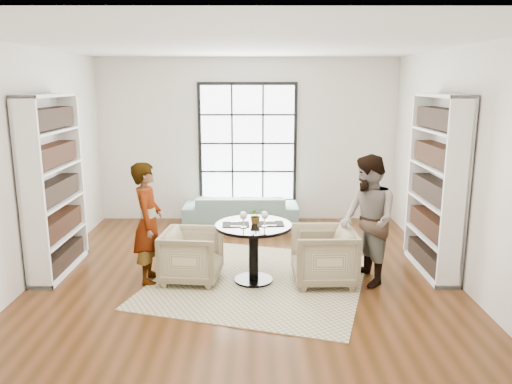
{
  "coord_description": "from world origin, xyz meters",
  "views": [
    {
      "loc": [
        0.13,
        -6.23,
        2.53
      ],
      "look_at": [
        0.15,
        0.4,
        1.09
      ],
      "focal_mm": 35.0,
      "sensor_mm": 36.0,
      "label": 1
    }
  ],
  "objects_px": {
    "armchair_right": "(323,256)",
    "wine_glass_right": "(265,216)",
    "sofa": "(241,211)",
    "armchair_left": "(192,256)",
    "pedestal_table": "(254,240)",
    "flower_centerpiece": "(256,215)",
    "person_right": "(368,220)",
    "wine_glass_left": "(243,216)",
    "person_left": "(148,223)"
  },
  "relations": [
    {
      "from": "armchair_right",
      "to": "wine_glass_right",
      "type": "relative_size",
      "value": 4.06
    },
    {
      "from": "sofa",
      "to": "armchair_left",
      "type": "distance_m",
      "value": 2.59
    },
    {
      "from": "pedestal_table",
      "to": "flower_centerpiece",
      "type": "distance_m",
      "value": 0.32
    },
    {
      "from": "armchair_left",
      "to": "armchair_right",
      "type": "xyz_separation_m",
      "value": [
        1.7,
        -0.07,
        0.02
      ]
    },
    {
      "from": "armchair_right",
      "to": "person_right",
      "type": "xyz_separation_m",
      "value": [
        0.55,
        0.0,
        0.47
      ]
    },
    {
      "from": "armchair_right",
      "to": "wine_glass_left",
      "type": "xyz_separation_m",
      "value": [
        -1.02,
        -0.13,
        0.57
      ]
    },
    {
      "from": "pedestal_table",
      "to": "flower_centerpiece",
      "type": "height_order",
      "value": "flower_centerpiece"
    },
    {
      "from": "armchair_right",
      "to": "sofa",
      "type": "bearing_deg",
      "value": -157.4
    },
    {
      "from": "wine_glass_left",
      "to": "flower_centerpiece",
      "type": "distance_m",
      "value": 0.25
    },
    {
      "from": "person_right",
      "to": "armchair_left",
      "type": "bearing_deg",
      "value": -103.67
    },
    {
      "from": "person_right",
      "to": "wine_glass_left",
      "type": "distance_m",
      "value": 1.58
    },
    {
      "from": "armchair_left",
      "to": "person_left",
      "type": "relative_size",
      "value": 0.48
    },
    {
      "from": "pedestal_table",
      "to": "person_left",
      "type": "height_order",
      "value": "person_left"
    },
    {
      "from": "armchair_right",
      "to": "person_right",
      "type": "relative_size",
      "value": 0.48
    },
    {
      "from": "armchair_right",
      "to": "wine_glass_left",
      "type": "distance_m",
      "value": 1.18
    },
    {
      "from": "sofa",
      "to": "person_left",
      "type": "height_order",
      "value": "person_left"
    },
    {
      "from": "pedestal_table",
      "to": "sofa",
      "type": "relative_size",
      "value": 0.48
    },
    {
      "from": "armchair_left",
      "to": "wine_glass_left",
      "type": "relative_size",
      "value": 3.61
    },
    {
      "from": "armchair_right",
      "to": "wine_glass_right",
      "type": "xyz_separation_m",
      "value": [
        -0.76,
        -0.08,
        0.56
      ]
    },
    {
      "from": "pedestal_table",
      "to": "wine_glass_left",
      "type": "bearing_deg",
      "value": -129.33
    },
    {
      "from": "pedestal_table",
      "to": "armchair_right",
      "type": "distance_m",
      "value": 0.92
    },
    {
      "from": "sofa",
      "to": "pedestal_table",
      "type": "bearing_deg",
      "value": 95.04
    },
    {
      "from": "pedestal_table",
      "to": "armchair_right",
      "type": "height_order",
      "value": "pedestal_table"
    },
    {
      "from": "armchair_left",
      "to": "sofa",
      "type": "bearing_deg",
      "value": -7.03
    },
    {
      "from": "sofa",
      "to": "armchair_right",
      "type": "relative_size",
      "value": 2.54
    },
    {
      "from": "wine_glass_left",
      "to": "flower_centerpiece",
      "type": "relative_size",
      "value": 0.99
    },
    {
      "from": "wine_glass_left",
      "to": "sofa",
      "type": "bearing_deg",
      "value": 92.23
    },
    {
      "from": "flower_centerpiece",
      "to": "sofa",
      "type": "bearing_deg",
      "value": 95.87
    },
    {
      "from": "pedestal_table",
      "to": "wine_glass_left",
      "type": "distance_m",
      "value": 0.42
    },
    {
      "from": "person_left",
      "to": "flower_centerpiece",
      "type": "distance_m",
      "value": 1.39
    },
    {
      "from": "armchair_left",
      "to": "person_right",
      "type": "xyz_separation_m",
      "value": [
        2.25,
        -0.07,
        0.49
      ]
    },
    {
      "from": "pedestal_table",
      "to": "sofa",
      "type": "xyz_separation_m",
      "value": [
        -0.23,
        2.57,
        -0.27
      ]
    },
    {
      "from": "pedestal_table",
      "to": "wine_glass_right",
      "type": "height_order",
      "value": "wine_glass_right"
    },
    {
      "from": "pedestal_table",
      "to": "armchair_left",
      "type": "relative_size",
      "value": 1.3
    },
    {
      "from": "wine_glass_left",
      "to": "wine_glass_right",
      "type": "distance_m",
      "value": 0.27
    },
    {
      "from": "armchair_right",
      "to": "pedestal_table",
      "type": "bearing_deg",
      "value": -92.56
    },
    {
      "from": "pedestal_table",
      "to": "sofa",
      "type": "bearing_deg",
      "value": 95.17
    },
    {
      "from": "armchair_left",
      "to": "armchair_right",
      "type": "height_order",
      "value": "armchair_right"
    },
    {
      "from": "armchair_right",
      "to": "wine_glass_left",
      "type": "bearing_deg",
      "value": -83.77
    },
    {
      "from": "armchair_left",
      "to": "wine_glass_left",
      "type": "xyz_separation_m",
      "value": [
        0.68,
        -0.2,
        0.59
      ]
    },
    {
      "from": "person_right",
      "to": "flower_centerpiece",
      "type": "height_order",
      "value": "person_right"
    },
    {
      "from": "armchair_left",
      "to": "armchair_right",
      "type": "bearing_deg",
      "value": -86.65
    },
    {
      "from": "armchair_right",
      "to": "person_left",
      "type": "bearing_deg",
      "value": -92.75
    },
    {
      "from": "wine_glass_left",
      "to": "flower_centerpiece",
      "type": "bearing_deg",
      "value": 50.83
    },
    {
      "from": "armchair_left",
      "to": "flower_centerpiece",
      "type": "height_order",
      "value": "flower_centerpiece"
    },
    {
      "from": "person_left",
      "to": "wine_glass_left",
      "type": "relative_size",
      "value": 7.55
    },
    {
      "from": "wine_glass_left",
      "to": "armchair_right",
      "type": "bearing_deg",
      "value": 7.18
    },
    {
      "from": "sofa",
      "to": "armchair_right",
      "type": "xyz_separation_m",
      "value": [
        1.13,
        -2.59,
        0.07
      ]
    },
    {
      "from": "pedestal_table",
      "to": "flower_centerpiece",
      "type": "relative_size",
      "value": 4.64
    },
    {
      "from": "armchair_right",
      "to": "flower_centerpiece",
      "type": "relative_size",
      "value": 3.79
    }
  ]
}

